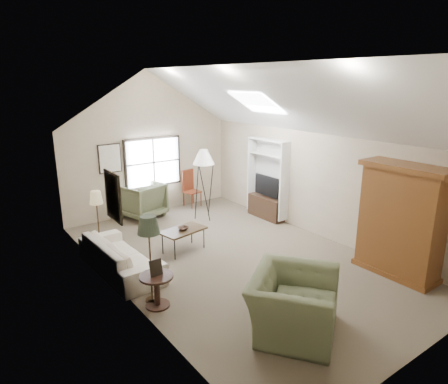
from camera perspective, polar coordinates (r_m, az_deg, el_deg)
room_shell at (r=7.90m, az=1.75°, el=12.07°), size 5.01×8.01×4.00m
window at (r=11.55m, az=-10.07°, el=4.20°), size 1.72×0.08×1.42m
skylight at (r=9.42m, az=4.73°, el=12.69°), size 0.80×1.20×0.52m
wall_art at (r=8.91m, az=-15.81°, el=2.27°), size 1.97×3.71×0.88m
armoire at (r=8.40m, az=24.00°, el=-3.79°), size 0.60×1.50×2.20m
tv_alcove at (r=10.92m, az=6.24°, el=2.08°), size 0.32×1.30×2.10m
media_console at (r=11.14m, az=6.03°, el=-2.19°), size 0.34×1.18×0.60m
tv_panel at (r=10.97m, az=6.13°, el=0.90°), size 0.05×0.90×0.55m
sofa at (r=8.32m, az=-14.60°, el=-8.78°), size 0.98×2.32×0.67m
armchair_near at (r=6.33m, az=9.85°, el=-15.44°), size 1.86×1.82×0.91m
armchair_far at (r=11.33m, az=-11.66°, el=-1.14°), size 1.29×1.31×0.97m
coffee_table at (r=9.02m, az=-5.79°, el=-6.87°), size 1.08×0.73×0.51m
bowl at (r=8.92m, az=-5.84°, el=-5.19°), size 0.28×0.28×0.06m
side_table at (r=7.02m, az=-9.54°, el=-13.73°), size 0.59×0.59×0.57m
side_chair at (r=12.05m, az=-4.56°, el=0.50°), size 0.49×0.49×1.11m
tripod_lamp at (r=10.81m, az=-2.89°, el=1.11°), size 0.72×0.72×1.97m
dark_lamp at (r=6.95m, az=-10.49°, el=-9.37°), size 0.40×0.40×1.59m
tan_lamp at (r=9.24m, az=-17.55°, el=-3.96°), size 0.30×0.30×1.43m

